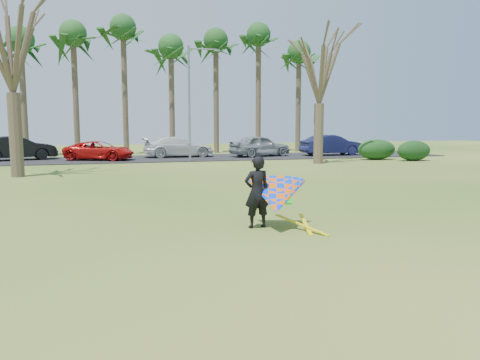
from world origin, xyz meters
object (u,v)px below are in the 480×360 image
object	(u,v)px
car_2	(99,151)
kite_flyer	(274,196)
bare_tree_left	(10,36)
bare_tree_right	(320,64)
car_4	(260,146)
streetlight	(191,98)
car_1	(18,148)
car_3	(178,147)
car_5	(332,145)

from	to	relation	value
car_2	kite_flyer	size ratio (longest dim) A/B	2.03
bare_tree_left	bare_tree_right	world-z (taller)	bare_tree_left
bare_tree_left	car_4	distance (m)	19.80
streetlight	kite_flyer	world-z (taller)	streetlight
car_1	car_3	world-z (taller)	car_1
bare_tree_left	car_1	bearing A→B (deg)	99.30
kite_flyer	bare_tree_right	bearing A→B (deg)	61.46
car_4	car_5	world-z (taller)	car_4
bare_tree_right	car_5	distance (m)	9.51
bare_tree_right	car_2	world-z (taller)	bare_tree_right
streetlight	kite_flyer	size ratio (longest dim) A/B	3.35
bare_tree_left	kite_flyer	distance (m)	17.87
car_5	car_4	bearing A→B (deg)	85.85
car_2	car_5	bearing A→B (deg)	-67.65
bare_tree_left	car_3	size ratio (longest dim) A/B	1.78
car_4	streetlight	bearing A→B (deg)	100.75
streetlight	car_3	xyz separation A→B (m)	(-0.39, 3.86, -3.61)
streetlight	car_1	distance (m)	13.07
car_3	car_4	world-z (taller)	car_4
streetlight	car_5	world-z (taller)	streetlight
car_4	kite_flyer	size ratio (longest dim) A/B	2.07
car_2	car_4	size ratio (longest dim) A/B	0.98
bare_tree_right	car_5	bearing A→B (deg)	56.54
car_3	bare_tree_right	bearing A→B (deg)	-134.89
streetlight	car_2	distance (m)	7.69
car_3	kite_flyer	xyz separation A→B (m)	(-1.30, -25.38, 0.01)
streetlight	bare_tree_right	bearing A→B (deg)	-27.03
bare_tree_left	kite_flyer	size ratio (longest dim) A/B	4.06
car_1	car_4	bearing A→B (deg)	-109.90
bare_tree_right	car_3	size ratio (longest dim) A/B	1.69
car_5	car_2	bearing A→B (deg)	89.91
car_2	car_5	xyz separation A→B (m)	(18.36, 0.05, 0.16)
streetlight	car_2	bearing A→B (deg)	159.75
bare_tree_left	car_2	bearing A→B (deg)	67.57
bare_tree_left	bare_tree_right	distance (m)	18.25
car_1	car_2	distance (m)	5.86
bare_tree_right	car_4	distance (m)	9.04
car_3	car_4	distance (m)	6.45
bare_tree_right	car_4	xyz separation A→B (m)	(-1.87, 6.79, -5.66)
streetlight	kite_flyer	distance (m)	21.88
bare_tree_right	car_2	size ratio (longest dim) A/B	1.90
car_3	kite_flyer	size ratio (longest dim) A/B	2.28
streetlight	car_5	distance (m)	12.79
car_1	car_5	distance (m)	24.05
car_1	car_5	size ratio (longest dim) A/B	1.02
car_4	car_5	bearing A→B (deg)	-108.21
bare_tree_left	car_1	world-z (taller)	bare_tree_left
bare_tree_left	streetlight	distance (m)	12.58
car_2	car_4	world-z (taller)	car_4
car_1	kite_flyer	xyz separation A→B (m)	(10.26, -25.44, -0.05)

